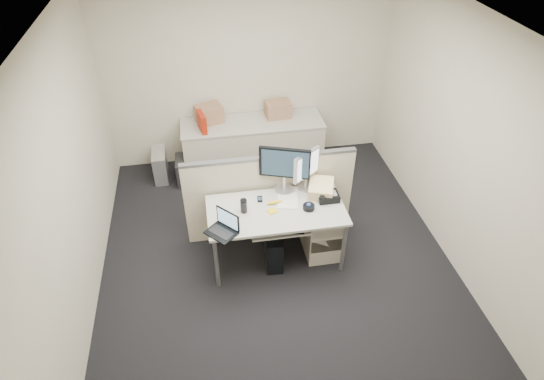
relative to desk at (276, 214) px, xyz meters
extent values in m
cube|color=black|center=(0.00, 0.00, -0.67)|extent=(4.00, 4.50, 0.01)
cube|color=white|center=(0.00, 0.00, 2.04)|extent=(4.00, 4.50, 0.01)
cube|color=beige|center=(0.00, 2.25, 0.69)|extent=(4.00, 0.02, 2.70)
cube|color=beige|center=(0.00, -2.25, 0.69)|extent=(4.00, 0.02, 2.70)
cube|color=beige|center=(-2.00, 0.00, 0.69)|extent=(0.02, 4.50, 2.70)
cube|color=beige|center=(2.00, 0.00, 0.69)|extent=(0.02, 4.50, 2.70)
cube|color=#B0ADA5|center=(0.00, 0.00, 0.05)|extent=(1.50, 0.75, 0.03)
cylinder|color=slate|center=(-0.70, -0.33, -0.31)|extent=(0.04, 0.04, 0.70)
cylinder|color=slate|center=(-0.70, 0.33, -0.31)|extent=(0.04, 0.04, 0.70)
cylinder|color=slate|center=(0.70, -0.33, -0.31)|extent=(0.04, 0.04, 0.70)
cylinder|color=slate|center=(0.70, 0.33, -0.31)|extent=(0.04, 0.04, 0.70)
cube|color=#B0ADA5|center=(0.00, -0.18, -0.04)|extent=(0.62, 0.32, 0.02)
cube|color=#AFA896|center=(0.55, 0.05, -0.34)|extent=(0.40, 0.55, 0.65)
cube|color=beige|center=(0.00, 0.45, -0.11)|extent=(2.00, 0.06, 1.10)
cube|color=#AFA896|center=(0.00, 1.93, -0.30)|extent=(2.00, 0.60, 0.72)
cube|color=black|center=(0.15, 0.32, 0.35)|extent=(0.61, 0.39, 0.57)
cube|color=#B7B7BC|center=(0.40, 0.32, 0.31)|extent=(0.43, 0.39, 0.48)
cube|color=black|center=(-0.62, -0.28, 0.18)|extent=(0.37, 0.37, 0.23)
cylinder|color=black|center=(0.35, -0.05, 0.09)|extent=(0.16, 0.16, 0.05)
cube|color=black|center=(0.60, 0.08, 0.10)|extent=(0.24, 0.19, 0.07)
cube|color=white|center=(0.15, 0.12, 0.07)|extent=(0.28, 0.32, 0.01)
cube|color=yellow|center=(-0.05, -0.03, 0.07)|extent=(0.11, 0.11, 0.01)
cylinder|color=black|center=(-0.35, 0.02, 0.14)|extent=(0.07, 0.07, 0.15)
ellipsoid|color=yellow|center=(0.00, 0.10, 0.09)|extent=(0.18, 0.06, 0.04)
cube|color=black|center=(-0.15, 0.20, 0.07)|extent=(0.06, 0.11, 0.01)
cube|color=beige|center=(0.55, 0.20, 0.13)|extent=(0.36, 0.41, 0.13)
cube|color=black|center=(0.05, -0.22, -0.02)|extent=(0.44, 0.23, 0.02)
cube|color=black|center=(-0.04, -0.05, -0.45)|extent=(0.22, 0.48, 0.43)
cube|color=black|center=(-1.05, 1.71, -0.48)|extent=(0.16, 0.40, 0.37)
cube|color=#B7B7BC|center=(-1.36, 1.86, -0.45)|extent=(0.19, 0.46, 0.43)
cube|color=#A97857|center=(-0.59, 2.05, 0.19)|extent=(0.42, 0.36, 0.27)
cube|color=#A97857|center=(0.39, 2.05, 0.18)|extent=(0.36, 0.30, 0.25)
cube|color=#9C200C|center=(-0.71, 1.83, 0.19)|extent=(0.13, 0.31, 0.28)
camera|label=1|loc=(-0.68, -3.71, 3.25)|focal=30.00mm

